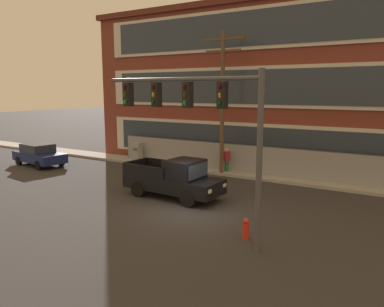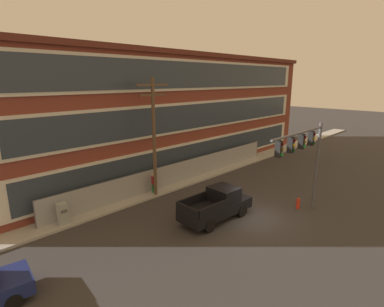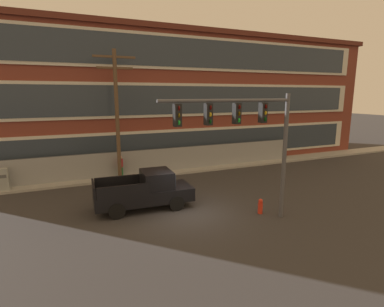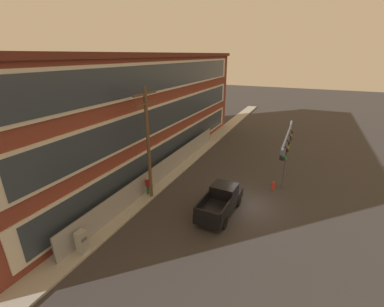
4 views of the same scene
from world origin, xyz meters
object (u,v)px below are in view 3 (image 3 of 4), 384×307
(pickup_truck_black, at_px, (146,191))
(pedestrian_near_cabinet, at_px, (121,166))
(fire_hydrant, at_px, (260,206))
(traffic_signal_mast, at_px, (247,128))
(electrical_cabinet, at_px, (4,180))
(utility_pole_near_corner, at_px, (117,110))

(pickup_truck_black, height_order, pedestrian_near_cabinet, pickup_truck_black)
(pedestrian_near_cabinet, distance_m, fire_hydrant, 10.72)
(traffic_signal_mast, relative_size, electrical_cabinet, 4.13)
(utility_pole_near_corner, relative_size, electrical_cabinet, 5.75)
(utility_pole_near_corner, height_order, fire_hydrant, utility_pole_near_corner)
(utility_pole_near_corner, distance_m, fire_hydrant, 11.36)
(electrical_cabinet, bearing_deg, pedestrian_near_cabinet, 1.83)
(traffic_signal_mast, height_order, electrical_cabinet, traffic_signal_mast)
(utility_pole_near_corner, xyz_separation_m, electrical_cabinet, (-7.02, 0.20, -4.18))
(traffic_signal_mast, relative_size, fire_hydrant, 8.17)
(traffic_signal_mast, bearing_deg, utility_pole_near_corner, 112.65)
(pickup_truck_black, bearing_deg, traffic_signal_mast, -45.90)
(utility_pole_near_corner, distance_m, pedestrian_near_cabinet, 4.00)
(pedestrian_near_cabinet, bearing_deg, traffic_signal_mast, -68.96)
(traffic_signal_mast, height_order, pedestrian_near_cabinet, traffic_signal_mast)
(pickup_truck_black, relative_size, pedestrian_near_cabinet, 3.09)
(traffic_signal_mast, height_order, utility_pole_near_corner, utility_pole_near_corner)
(pickup_truck_black, distance_m, fire_hydrant, 6.00)
(pedestrian_near_cabinet, height_order, fire_hydrant, pedestrian_near_cabinet)
(electrical_cabinet, bearing_deg, pickup_truck_black, -39.20)
(traffic_signal_mast, relative_size, pickup_truck_black, 1.22)
(traffic_signal_mast, distance_m, pedestrian_near_cabinet, 11.30)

